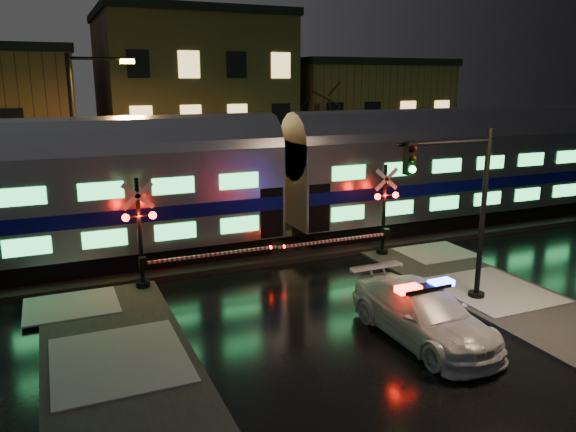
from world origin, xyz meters
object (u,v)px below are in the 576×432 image
object	(u,v)px
crossing_signal_right	(378,220)
traffic_light	(462,215)
police_car	(423,313)
streetlight	(82,139)
crossing_signal_left	(151,244)

from	to	relation	value
crossing_signal_right	traffic_light	world-z (taller)	traffic_light
police_car	streetlight	world-z (taller)	streetlight
crossing_signal_left	streetlight	xyz separation A→B (m)	(-1.67, 6.69, 3.25)
crossing_signal_right	traffic_light	distance (m)	5.82
crossing_signal_right	traffic_light	bearing A→B (deg)	-93.61
crossing_signal_right	crossing_signal_left	bearing A→B (deg)	179.98
crossing_signal_right	streetlight	size ratio (longest dim) A/B	0.66
police_car	crossing_signal_right	distance (m)	7.90
crossing_signal_left	police_car	bearing A→B (deg)	-47.74
streetlight	police_car	bearing A→B (deg)	-59.34
crossing_signal_left	traffic_light	world-z (taller)	traffic_light
police_car	traffic_light	bearing A→B (deg)	31.43
police_car	crossing_signal_right	bearing A→B (deg)	66.68
crossing_signal_left	streetlight	distance (m)	7.62
police_car	streetlight	distance (m)	16.77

